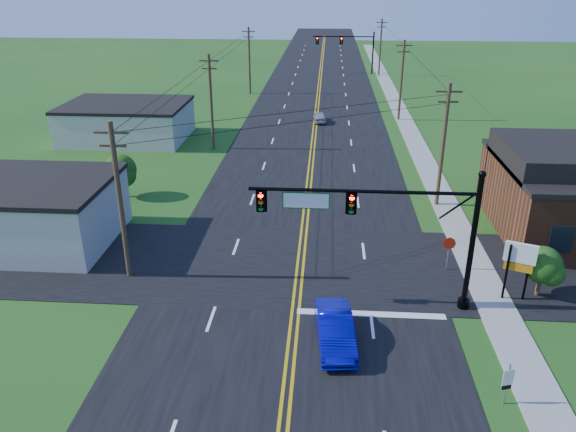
# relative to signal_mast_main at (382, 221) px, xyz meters

# --- Properties ---
(ground) EXTENTS (260.00, 260.00, 0.00)m
(ground) POSITION_rel_signal_mast_main_xyz_m (-4.34, -8.00, -4.75)
(ground) COLOR #194D16
(ground) RESTS_ON ground
(road_main) EXTENTS (16.00, 220.00, 0.04)m
(road_main) POSITION_rel_signal_mast_main_xyz_m (-4.34, 42.00, -4.73)
(road_main) COLOR black
(road_main) RESTS_ON ground
(road_cross) EXTENTS (70.00, 10.00, 0.04)m
(road_cross) POSITION_rel_signal_mast_main_xyz_m (-4.34, 4.00, -4.73)
(road_cross) COLOR black
(road_cross) RESTS_ON ground
(sidewalk) EXTENTS (2.00, 160.00, 0.08)m
(sidewalk) POSITION_rel_signal_mast_main_xyz_m (6.16, 32.00, -4.71)
(sidewalk) COLOR gray
(sidewalk) RESTS_ON ground
(signal_mast_main) EXTENTS (11.30, 0.60, 7.48)m
(signal_mast_main) POSITION_rel_signal_mast_main_xyz_m (0.00, 0.00, 0.00)
(signal_mast_main) COLOR black
(signal_mast_main) RESTS_ON ground
(signal_mast_far) EXTENTS (10.98, 0.60, 7.48)m
(signal_mast_far) POSITION_rel_signal_mast_main_xyz_m (0.10, 72.00, -0.20)
(signal_mast_far) COLOR black
(signal_mast_far) RESTS_ON ground
(cream_bldg_near) EXTENTS (10.20, 8.20, 4.10)m
(cream_bldg_near) POSITION_rel_signal_mast_main_xyz_m (-21.34, 6.00, -2.69)
(cream_bldg_near) COLOR beige
(cream_bldg_near) RESTS_ON ground
(cream_bldg_far) EXTENTS (12.20, 9.20, 3.70)m
(cream_bldg_far) POSITION_rel_signal_mast_main_xyz_m (-23.34, 30.00, -2.89)
(cream_bldg_far) COLOR beige
(cream_bldg_far) RESTS_ON ground
(utility_pole_left_a) EXTENTS (1.80, 0.28, 9.00)m
(utility_pole_left_a) POSITION_rel_signal_mast_main_xyz_m (-13.84, 2.00, -0.03)
(utility_pole_left_a) COLOR #3D2B1C
(utility_pole_left_a) RESTS_ON ground
(utility_pole_left_b) EXTENTS (1.80, 0.28, 9.00)m
(utility_pole_left_b) POSITION_rel_signal_mast_main_xyz_m (-13.84, 27.00, -0.03)
(utility_pole_left_b) COLOR #3D2B1C
(utility_pole_left_b) RESTS_ON ground
(utility_pole_left_c) EXTENTS (1.80, 0.28, 9.00)m
(utility_pole_left_c) POSITION_rel_signal_mast_main_xyz_m (-13.84, 54.00, -0.03)
(utility_pole_left_c) COLOR #3D2B1C
(utility_pole_left_c) RESTS_ON ground
(utility_pole_right_a) EXTENTS (1.80, 0.28, 9.00)m
(utility_pole_right_a) POSITION_rel_signal_mast_main_xyz_m (5.46, 14.00, -0.03)
(utility_pole_right_a) COLOR #3D2B1C
(utility_pole_right_a) RESTS_ON ground
(utility_pole_right_b) EXTENTS (1.80, 0.28, 9.00)m
(utility_pole_right_b) POSITION_rel_signal_mast_main_xyz_m (5.46, 40.00, -0.03)
(utility_pole_right_b) COLOR #3D2B1C
(utility_pole_right_b) RESTS_ON ground
(utility_pole_right_c) EXTENTS (1.80, 0.28, 9.00)m
(utility_pole_right_c) POSITION_rel_signal_mast_main_xyz_m (5.46, 70.00, -0.03)
(utility_pole_right_c) COLOR #3D2B1C
(utility_pole_right_c) RESTS_ON ground
(tree_right_back) EXTENTS (3.00, 3.00, 4.10)m
(tree_right_back) POSITION_rel_signal_mast_main_xyz_m (11.66, 18.00, -2.15)
(tree_right_back) COLOR #3D2B1C
(tree_right_back) RESTS_ON ground
(shrub_corner) EXTENTS (2.00, 2.00, 2.86)m
(shrub_corner) POSITION_rel_signal_mast_main_xyz_m (8.66, 1.50, -2.90)
(shrub_corner) COLOR #3D2B1C
(shrub_corner) RESTS_ON ground
(tree_left) EXTENTS (2.40, 2.40, 3.37)m
(tree_left) POSITION_rel_signal_mast_main_xyz_m (-18.34, 14.00, -2.59)
(tree_left) COLOR #3D2B1C
(tree_left) RESTS_ON ground
(blue_car) EXTENTS (2.04, 4.72, 1.51)m
(blue_car) POSITION_rel_signal_mast_main_xyz_m (-2.19, -3.55, -3.99)
(blue_car) COLOR #070899
(blue_car) RESTS_ON ground
(distant_car) EXTENTS (1.63, 3.57, 1.19)m
(distant_car) POSITION_rel_signal_mast_main_xyz_m (-3.69, 38.22, -4.16)
(distant_car) COLOR silver
(distant_car) RESTS_ON ground
(route_sign) EXTENTS (0.47, 0.16, 1.94)m
(route_sign) POSITION_rel_signal_mast_main_xyz_m (4.58, -7.04, -3.62)
(route_sign) COLOR slate
(route_sign) RESTS_ON ground
(stop_sign) EXTENTS (0.75, 0.11, 2.11)m
(stop_sign) POSITION_rel_signal_mast_main_xyz_m (4.34, 3.98, -3.23)
(stop_sign) COLOR slate
(stop_sign) RESTS_ON ground
(pylon_sign) EXTENTS (1.57, 0.79, 3.29)m
(pylon_sign) POSITION_rel_signal_mast_main_xyz_m (7.24, 1.00, -2.35)
(pylon_sign) COLOR black
(pylon_sign) RESTS_ON ground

